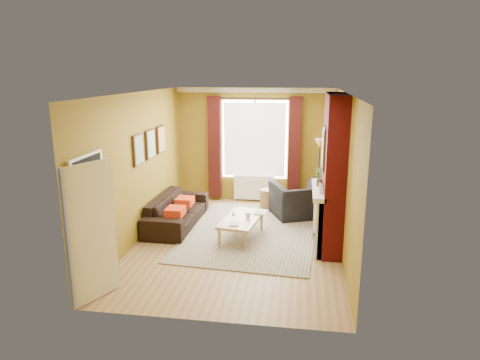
# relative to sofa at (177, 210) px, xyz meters

# --- Properties ---
(ground) EXTENTS (5.50, 5.50, 0.00)m
(ground) POSITION_rel_sofa_xyz_m (1.42, -0.73, -0.32)
(ground) COLOR olive
(ground) RESTS_ON ground
(room_walls) EXTENTS (3.82, 5.54, 2.83)m
(room_walls) POSITION_rel_sofa_xyz_m (2.06, -0.45, 1.07)
(room_walls) COLOR olive
(room_walls) RESTS_ON ground
(striped_rug) EXTENTS (2.78, 3.68, 0.02)m
(striped_rug) POSITION_rel_sofa_xyz_m (1.62, -0.27, -0.31)
(striped_rug) COLOR #2E677F
(striped_rug) RESTS_ON ground
(sofa) EXTENTS (0.89, 2.18, 0.63)m
(sofa) POSITION_rel_sofa_xyz_m (0.00, 0.00, 0.00)
(sofa) COLOR black
(sofa) RESTS_ON ground
(armchair) EXTENTS (1.50, 1.42, 0.77)m
(armchair) POSITION_rel_sofa_xyz_m (2.58, 0.90, 0.07)
(armchair) COLOR black
(armchair) RESTS_ON ground
(coffee_table) EXTENTS (0.82, 1.36, 0.42)m
(coffee_table) POSITION_rel_sofa_xyz_m (1.47, -0.59, 0.06)
(coffee_table) COLOR tan
(coffee_table) RESTS_ON ground
(wicker_stool) EXTENTS (0.45, 0.45, 0.46)m
(wicker_stool) POSITION_rel_sofa_xyz_m (1.81, 1.42, -0.09)
(wicker_stool) COLOR olive
(wicker_stool) RESTS_ON ground
(floor_lamp) EXTENTS (0.33, 0.33, 1.69)m
(floor_lamp) POSITION_rel_sofa_xyz_m (2.97, 1.38, 1.02)
(floor_lamp) COLOR black
(floor_lamp) RESTS_ON ground
(book_a) EXTENTS (0.19, 0.25, 0.02)m
(book_a) POSITION_rel_sofa_xyz_m (1.29, -0.98, 0.12)
(book_a) COLOR #999999
(book_a) RESTS_ON coffee_table
(book_b) EXTENTS (0.30, 0.37, 0.02)m
(book_b) POSITION_rel_sofa_xyz_m (1.69, -0.19, 0.12)
(book_b) COLOR #999999
(book_b) RESTS_ON coffee_table
(mug) EXTENTS (0.11, 0.11, 0.10)m
(mug) POSITION_rel_sofa_xyz_m (1.59, -0.59, 0.16)
(mug) COLOR #999999
(mug) RESTS_ON coffee_table
(tv_remote) EXTENTS (0.09, 0.18, 0.02)m
(tv_remote) POSITION_rel_sofa_xyz_m (1.28, -0.38, 0.12)
(tv_remote) COLOR #262629
(tv_remote) RESTS_ON coffee_table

